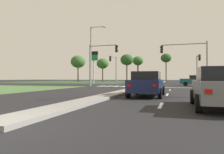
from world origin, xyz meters
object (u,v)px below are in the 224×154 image
Objects in this scene: car_grey_fourth at (219,88)px; street_lamp_second at (92,53)px; traffic_signal_near_right at (189,56)px; pedestrian_at_median at (158,78)px; car_navy_third at (147,84)px; traffic_signal_far_left at (114,65)px; traffic_signal_near_left at (100,58)px; treeline_second at (103,64)px; fuel_price_totem at (94,60)px; treeline_third at (127,60)px; treeline_fifth at (166,58)px; treeline_near at (78,62)px; treeline_fourth at (138,61)px; traffic_signal_far_right at (198,64)px; car_maroon_second at (155,79)px; car_teal_near at (196,80)px.

car_grey_fourth is 24.80m from street_lamp_second.
traffic_signal_near_right is 20.31m from pedestrian_at_median.
car_navy_third is 5.67m from car_grey_fourth.
traffic_signal_far_left is (-9.90, 25.24, 2.98)m from car_navy_third.
treeline_second is at bearing 109.49° from traffic_signal_near_left.
traffic_signal_near_right is (13.13, -11.69, 0.13)m from traffic_signal_far_left.
street_lamp_second is 1.39× the size of fuel_price_totem.
treeline_third is (-4.13, 33.81, 2.59)m from traffic_signal_near_left.
street_lamp_second is 1.03× the size of treeline_fifth.
car_grey_fourth is 63.00m from treeline_near.
traffic_signal_near_right is at bearing 90.62° from car_grey_fourth.
traffic_signal_near_right is 40.56m from treeline_fourth.
treeline_fourth is at bearing -175.13° from treeline_fifth.
traffic_signal_far_left is 1.06× the size of traffic_signal_far_right.
treeline_second reaches higher than traffic_signal_near_left.
car_navy_third is 14.27m from traffic_signal_near_right.
traffic_signal_far_left is 22.46m from treeline_third.
traffic_signal_near_left reaches higher than traffic_signal_far_right.
treeline_near is at bearing 120.03° from street_lamp_second.
treeline_fourth is (-15.30, 26.89, 2.92)m from traffic_signal_far_right.
traffic_signal_far_right is (10.05, -29.10, 2.82)m from car_maroon_second.
traffic_signal_far_right is 28.65m from treeline_fifth.
pedestrian_at_median is at bearing 64.29° from street_lamp_second.
treeline_fifth is at bearing 7.50° from treeline_near.
traffic_signal_far_left is at bearing 97.15° from traffic_signal_near_left.
treeline_near is (-21.17, 35.26, 2.56)m from traffic_signal_near_left.
street_lamp_second reaches higher than traffic_signal_far_right.
car_maroon_second is at bearing 5.16° from treeline_second.
fuel_price_totem reaches higher than car_teal_near.
car_grey_fourth is at bearing 97.95° from car_maroon_second.
traffic_signal_near_left is 38.36m from treeline_fourth.
treeline_fifth is (0.71, 19.57, 6.13)m from pedestrian_at_median.
pedestrian_at_median is 0.20× the size of treeline_fifth.
car_teal_near is 0.52× the size of treeline_fifth.
traffic_signal_far_right is (1.87, 29.43, 2.82)m from car_grey_fourth.
car_teal_near is 0.83× the size of traffic_signal_far_left.
car_teal_near is 5.75m from traffic_signal_far_right.
traffic_signal_near_right is (-0.20, 18.07, 3.11)m from car_grey_fourth.
treeline_third is (17.04, -1.46, 0.03)m from treeline_near.
pedestrian_at_median is (7.84, 7.72, -2.61)m from traffic_signal_far_left.
traffic_signal_far_right is 11.18m from pedestrian_at_median.
car_navy_third is at bearing -88.53° from treeline_fifth.
car_navy_third is at bearing 95.02° from car_maroon_second.
treeline_second is 0.97× the size of treeline_fourth.
car_navy_third is 0.77× the size of traffic_signal_far_left.
traffic_signal_near_right is 13.85m from street_lamp_second.
treeline_second is (-25.62, 56.95, 5.25)m from car_grey_fourth.
traffic_signal_near_left is 12.41m from fuel_price_totem.
treeline_fourth reaches higher than traffic_signal_near_right.
treeline_fourth is at bearing 119.64° from traffic_signal_far_right.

